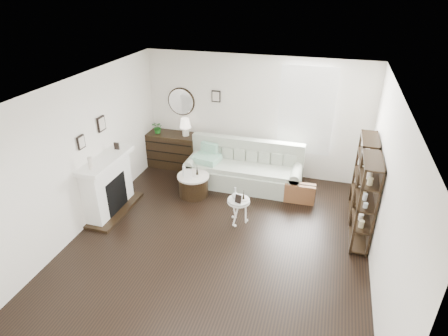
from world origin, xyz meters
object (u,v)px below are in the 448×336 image
(drum_table, at_px, (194,185))
(pedestal_table, at_px, (239,201))
(dresser, at_px, (172,150))
(sofa, at_px, (244,171))

(drum_table, height_order, pedestal_table, pedestal_table)
(pedestal_table, bearing_deg, dresser, 138.75)
(dresser, height_order, drum_table, dresser)
(sofa, xyz_separation_m, drum_table, (-0.90, -0.76, -0.09))
(drum_table, xyz_separation_m, pedestal_table, (1.15, -0.70, 0.23))
(sofa, bearing_deg, pedestal_table, -80.35)
(drum_table, bearing_deg, pedestal_table, -31.40)
(dresser, bearing_deg, drum_table, -50.11)
(dresser, distance_m, pedestal_table, 2.82)
(dresser, bearing_deg, pedestal_table, -41.25)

